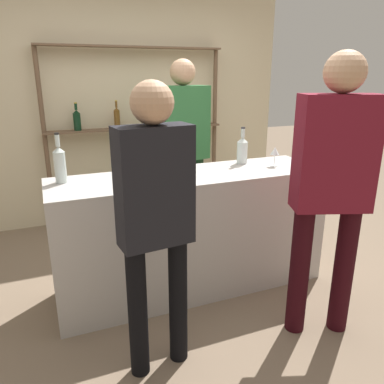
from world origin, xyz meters
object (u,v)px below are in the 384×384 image
counter_bottle_3 (242,150)px  ice_bucket (151,164)px  wine_glass (275,152)px  customer_left (155,211)px  counter_bottle_1 (60,164)px  counter_bottle_2 (188,158)px  customer_right (332,179)px  counter_bottle_0 (146,165)px  server_behind_counter (183,141)px

counter_bottle_3 → ice_bucket: counter_bottle_3 is taller
wine_glass → customer_left: 1.45m
counter_bottle_1 → counter_bottle_2: counter_bottle_2 is taller
counter_bottle_1 → ice_bucket: counter_bottle_1 is taller
counter_bottle_3 → customer_right: bearing=-85.9°
counter_bottle_1 → ice_bucket: bearing=-5.9°
counter_bottle_0 → counter_bottle_2: counter_bottle_0 is taller
counter_bottle_3 → server_behind_counter: size_ratio=0.17×
counter_bottle_3 → customer_left: customer_left is taller
counter_bottle_2 → counter_bottle_3: size_ratio=1.17×
customer_left → counter_bottle_3: bearing=-54.5°
counter_bottle_2 → counter_bottle_1: bearing=168.5°
counter_bottle_0 → wine_glass: size_ratio=2.33×
counter_bottle_2 → ice_bucket: (-0.25, 0.12, -0.05)m
counter_bottle_0 → counter_bottle_1: (-0.53, 0.29, -0.01)m
customer_left → server_behind_counter: bearing=-31.5°
counter_bottle_0 → ice_bucket: (0.10, 0.23, -0.05)m
ice_bucket → counter_bottle_0: bearing=-113.3°
counter_bottle_2 → wine_glass: 0.78m
customer_right → wine_glass: bearing=10.7°
counter_bottle_0 → customer_left: bearing=-100.8°
server_behind_counter → customer_right: (0.35, -1.67, 0.01)m
server_behind_counter → counter_bottle_1: bearing=-69.9°
counter_bottle_3 → customer_right: customer_right is taller
ice_bucket → customer_left: bearing=-104.4°
ice_bucket → customer_right: size_ratio=0.13×
counter_bottle_3 → ice_bucket: size_ratio=1.29×
counter_bottle_2 → counter_bottle_3: bearing=20.7°
counter_bottle_1 → counter_bottle_3: 1.46m
counter_bottle_2 → wine_glass: bearing=2.8°
counter_bottle_0 → customer_left: customer_left is taller
ice_bucket → customer_left: (-0.21, -0.81, -0.06)m
counter_bottle_2 → ice_bucket: 0.28m
wine_glass → server_behind_counter: size_ratio=0.09×
counter_bottle_1 → server_behind_counter: (1.18, 0.71, -0.03)m
wine_glass → customer_right: bearing=-99.2°
server_behind_counter → counter_bottle_3: bearing=11.5°
counter_bottle_3 → ice_bucket: bearing=-172.9°
customer_right → customer_left: customer_right is taller
counter_bottle_3 → ice_bucket: (-0.83, -0.10, -0.02)m
customer_right → customer_left: (-1.11, 0.08, -0.08)m
counter_bottle_2 → counter_bottle_0: bearing=-162.5°
counter_bottle_0 → counter_bottle_2: 0.37m
ice_bucket → server_behind_counter: 0.95m
counter_bottle_3 → counter_bottle_0: bearing=-160.5°
counter_bottle_2 → counter_bottle_3: counter_bottle_2 is taller
counter_bottle_0 → server_behind_counter: bearing=57.0°
ice_bucket → customer_right: bearing=-44.7°
counter_bottle_0 → counter_bottle_2: bearing=17.5°
wine_glass → customer_right: size_ratio=0.09×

